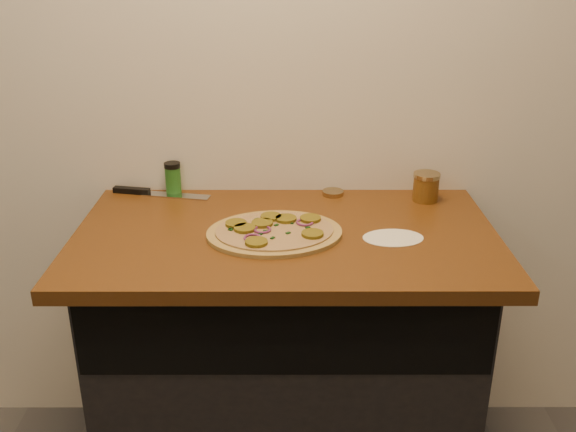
{
  "coord_description": "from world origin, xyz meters",
  "views": [
    {
      "loc": [
        0.0,
        -0.25,
        1.65
      ],
      "look_at": [
        0.01,
        1.41,
        0.95
      ],
      "focal_mm": 40.0,
      "sensor_mm": 36.0,
      "label": 1
    }
  ],
  "objects_px": {
    "salsa_jar": "(426,187)",
    "spice_shaker": "(173,178)",
    "chefs_knife": "(152,193)",
    "pizza": "(274,232)"
  },
  "relations": [
    {
      "from": "spice_shaker",
      "to": "chefs_knife",
      "type": "bearing_deg",
      "value": -168.25
    },
    {
      "from": "pizza",
      "to": "chefs_knife",
      "type": "xyz_separation_m",
      "value": [
        -0.4,
        0.31,
        -0.0
      ]
    },
    {
      "from": "pizza",
      "to": "salsa_jar",
      "type": "relative_size",
      "value": 4.56
    },
    {
      "from": "salsa_jar",
      "to": "spice_shaker",
      "type": "height_order",
      "value": "spice_shaker"
    },
    {
      "from": "pizza",
      "to": "salsa_jar",
      "type": "height_order",
      "value": "salsa_jar"
    },
    {
      "from": "chefs_knife",
      "to": "salsa_jar",
      "type": "distance_m",
      "value": 0.88
    },
    {
      "from": "chefs_knife",
      "to": "salsa_jar",
      "type": "relative_size",
      "value": 3.59
    },
    {
      "from": "pizza",
      "to": "chefs_knife",
      "type": "bearing_deg",
      "value": 142.06
    },
    {
      "from": "salsa_jar",
      "to": "chefs_knife",
      "type": "bearing_deg",
      "value": 176.68
    },
    {
      "from": "spice_shaker",
      "to": "pizza",
      "type": "bearing_deg",
      "value": -44.43
    }
  ]
}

